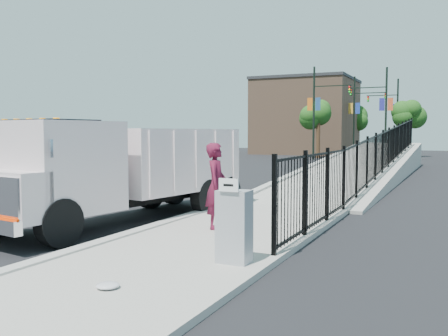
% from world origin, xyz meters
% --- Properties ---
extents(ground, '(120.00, 120.00, 0.00)m').
position_xyz_m(ground, '(0.00, 0.00, 0.00)').
color(ground, black).
rests_on(ground, ground).
extents(sidewalk, '(3.55, 12.00, 0.12)m').
position_xyz_m(sidewalk, '(1.93, -2.00, 0.06)').
color(sidewalk, '#9E998E').
rests_on(sidewalk, ground).
extents(curb, '(0.30, 12.00, 0.16)m').
position_xyz_m(curb, '(0.00, -2.00, 0.08)').
color(curb, '#ADAAA3').
rests_on(curb, ground).
extents(ramp, '(3.95, 24.06, 3.19)m').
position_xyz_m(ramp, '(2.12, 16.00, 0.00)').
color(ramp, '#9E998E').
rests_on(ramp, ground).
extents(iron_fence, '(0.10, 28.00, 1.80)m').
position_xyz_m(iron_fence, '(3.55, 12.00, 0.90)').
color(iron_fence, black).
rests_on(iron_fence, ground).
extents(truck, '(3.67, 8.05, 2.66)m').
position_xyz_m(truck, '(-1.43, 0.00, 1.49)').
color(truck, black).
rests_on(truck, ground).
extents(worker, '(0.64, 0.82, 1.99)m').
position_xyz_m(worker, '(1.47, -0.14, 1.12)').
color(worker, '#5A1229').
rests_on(worker, sidewalk).
extents(utility_cabinet, '(0.55, 0.40, 1.25)m').
position_xyz_m(utility_cabinet, '(3.10, -2.77, 0.75)').
color(utility_cabinet, gray).
rests_on(utility_cabinet, sidewalk).
extents(arrow_sign, '(0.35, 0.04, 0.22)m').
position_xyz_m(arrow_sign, '(3.10, -2.99, 1.48)').
color(arrow_sign, white).
rests_on(arrow_sign, utility_cabinet).
extents(debris, '(0.34, 0.34, 0.09)m').
position_xyz_m(debris, '(2.04, -4.84, 0.16)').
color(debris, silver).
rests_on(debris, sidewalk).
extents(light_pole_0, '(3.77, 0.22, 8.00)m').
position_xyz_m(light_pole_0, '(-4.62, 32.01, 4.36)').
color(light_pole_0, black).
rests_on(light_pole_0, ground).
extents(light_pole_1, '(3.78, 0.22, 8.00)m').
position_xyz_m(light_pole_1, '(0.37, 35.03, 4.36)').
color(light_pole_1, black).
rests_on(light_pole_1, ground).
extents(light_pole_2, '(3.78, 0.22, 8.00)m').
position_xyz_m(light_pole_2, '(-2.92, 41.21, 4.36)').
color(light_pole_2, black).
rests_on(light_pole_2, ground).
extents(light_pole_3, '(3.78, 0.22, 8.00)m').
position_xyz_m(light_pole_3, '(0.23, 45.18, 4.36)').
color(light_pole_3, black).
rests_on(light_pole_3, ground).
extents(tree_0, '(2.35, 2.35, 5.17)m').
position_xyz_m(tree_0, '(-5.21, 34.70, 3.93)').
color(tree_0, '#382314').
rests_on(tree_0, ground).
extents(tree_1, '(2.04, 2.04, 5.02)m').
position_xyz_m(tree_1, '(1.85, 40.14, 3.89)').
color(tree_1, '#382314').
rests_on(tree_1, ground).
extents(tree_2, '(2.70, 2.70, 5.35)m').
position_xyz_m(tree_2, '(-4.46, 48.92, 3.95)').
color(tree_2, '#382314').
rests_on(tree_2, ground).
extents(building, '(10.00, 10.00, 8.00)m').
position_xyz_m(building, '(-9.00, 44.00, 4.00)').
color(building, '#8C664C').
rests_on(building, ground).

